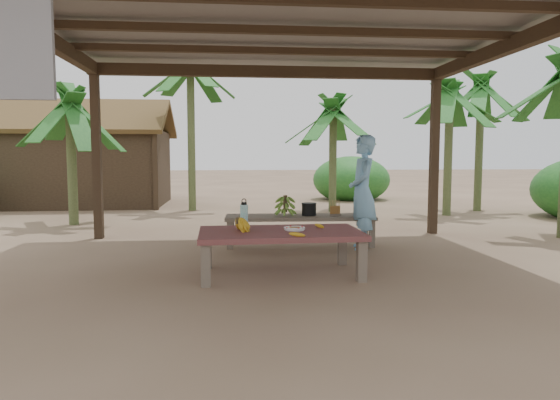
{
  "coord_description": "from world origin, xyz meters",
  "views": [
    {
      "loc": [
        -0.67,
        -5.95,
        1.34
      ],
      "look_at": [
        -0.07,
        0.07,
        0.8
      ],
      "focal_mm": 32.0,
      "sensor_mm": 36.0,
      "label": 1
    }
  ],
  "objects": [
    {
      "name": "water_flask",
      "position": [
        -0.52,
        -0.1,
        0.64
      ],
      "size": [
        0.09,
        0.09,
        0.34
      ],
      "color": "#39B4AB",
      "rests_on": "work_table"
    },
    {
      "name": "woman",
      "position": [
        1.2,
        0.99,
        0.82
      ],
      "size": [
        0.45,
        0.64,
        1.63
      ],
      "primitive_type": "imported",
      "rotation": [
        0.0,
        0.0,
        -1.68
      ],
      "color": "#75B2DE",
      "rests_on": "ground"
    },
    {
      "name": "hut",
      "position": [
        -4.5,
        8.0,
        1.1
      ],
      "size": [
        4.4,
        3.43,
        2.85
      ],
      "color": "black",
      "rests_on": "ground"
    },
    {
      "name": "ground",
      "position": [
        0.0,
        0.0,
        0.0
      ],
      "size": [
        80.0,
        80.0,
        0.0
      ],
      "primitive_type": "plane",
      "color": "brown",
      "rests_on": "ground"
    },
    {
      "name": "banana_plant_nw",
      "position": [
        -1.61,
        6.3,
        3.24
      ],
      "size": [
        1.8,
        1.8,
        3.75
      ],
      "color": "#596638",
      "rests_on": "ground"
    },
    {
      "name": "ripe_banana_bunch",
      "position": [
        -0.6,
        -0.44,
        0.58
      ],
      "size": [
        0.32,
        0.29,
        0.17
      ],
      "primitive_type": null,
      "rotation": [
        0.0,
        0.0,
        0.22
      ],
      "color": "gold",
      "rests_on": "work_table"
    },
    {
      "name": "loose_banana_front",
      "position": [
        0.01,
        -0.87,
        0.52
      ],
      "size": [
        0.18,
        0.05,
        0.04
      ],
      "primitive_type": "ellipsoid",
      "rotation": [
        0.0,
        0.0,
        1.51
      ],
      "color": "gold",
      "rests_on": "work_table"
    },
    {
      "name": "skewer_rack",
      "position": [
        0.86,
        1.26,
        0.57
      ],
      "size": [
        0.18,
        0.09,
        0.24
      ],
      "primitive_type": null,
      "rotation": [
        0.0,
        0.0,
        -0.05
      ],
      "color": "#A57F47",
      "rests_on": "bench"
    },
    {
      "name": "loose_banana_side",
      "position": [
        0.36,
        -0.26,
        0.52
      ],
      "size": [
        0.12,
        0.15,
        0.04
      ],
      "primitive_type": "ellipsoid",
      "rotation": [
        0.0,
        0.0,
        0.58
      ],
      "color": "gold",
      "rests_on": "work_table"
    },
    {
      "name": "work_table",
      "position": [
        -0.12,
        -0.45,
        0.43
      ],
      "size": [
        1.82,
        1.04,
        0.5
      ],
      "rotation": [
        0.0,
        0.0,
        0.02
      ],
      "color": "brown",
      "rests_on": "ground"
    },
    {
      "name": "bench",
      "position": [
        0.35,
        1.34,
        0.39
      ],
      "size": [
        2.23,
        0.71,
        0.45
      ],
      "rotation": [
        0.0,
        0.0,
        -0.05
      ],
      "color": "brown",
      "rests_on": "ground"
    },
    {
      "name": "banana_plant_w",
      "position": [
        -3.71,
        4.0,
        2.06
      ],
      "size": [
        1.8,
        1.8,
        2.53
      ],
      "color": "#596638",
      "rests_on": "ground"
    },
    {
      "name": "banana_plant_ne",
      "position": [
        4.15,
        4.76,
        2.47
      ],
      "size": [
        1.8,
        1.8,
        2.96
      ],
      "color": "#596638",
      "rests_on": "ground"
    },
    {
      "name": "green_banana_stalk",
      "position": [
        0.13,
        1.35,
        0.61
      ],
      "size": [
        0.29,
        0.29,
        0.32
      ],
      "primitive_type": null,
      "rotation": [
        0.0,
        0.0,
        -0.05
      ],
      "color": "#598C2D",
      "rests_on": "bench"
    },
    {
      "name": "pavilion",
      "position": [
        -0.01,
        -0.01,
        2.78
      ],
      "size": [
        6.6,
        5.6,
        2.95
      ],
      "color": "black",
      "rests_on": "ground"
    },
    {
      "name": "banana_plant_n",
      "position": [
        1.74,
        5.69,
        2.16
      ],
      "size": [
        1.8,
        1.8,
        2.63
      ],
      "color": "#596638",
      "rests_on": "ground"
    },
    {
      "name": "banana_plant_far",
      "position": [
        5.28,
        5.54,
        2.71
      ],
      "size": [
        1.8,
        1.8,
        3.2
      ],
      "color": "#596638",
      "rests_on": "ground"
    },
    {
      "name": "cooking_pot",
      "position": [
        0.49,
        1.34,
        0.54
      ],
      "size": [
        0.21,
        0.21,
        0.18
      ],
      "primitive_type": "cylinder",
      "color": "black",
      "rests_on": "bench"
    },
    {
      "name": "plate",
      "position": [
        0.04,
        -0.42,
        0.52
      ],
      "size": [
        0.24,
        0.24,
        0.04
      ],
      "color": "white",
      "rests_on": "work_table"
    }
  ]
}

